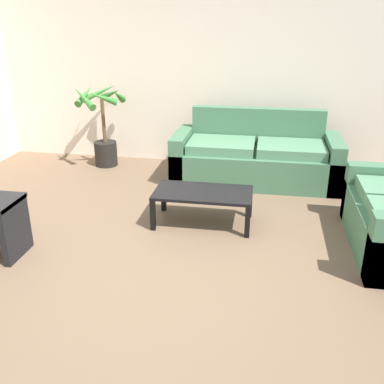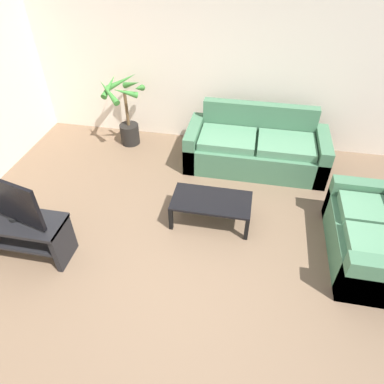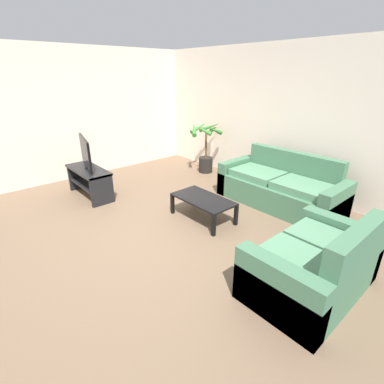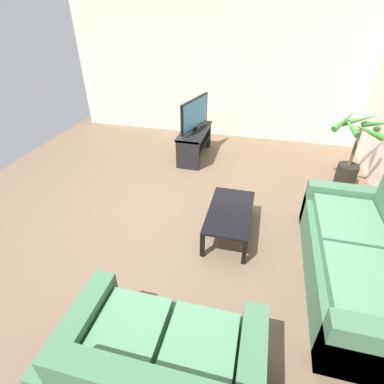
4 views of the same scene
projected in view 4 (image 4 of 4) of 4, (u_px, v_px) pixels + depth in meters
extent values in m
plane|color=brown|center=(171.00, 208.00, 4.28)|extent=(6.60, 6.60, 0.00)
cube|color=beige|center=(213.00, 70.00, 5.99)|extent=(0.06, 6.00, 2.70)
cube|color=#3F6B4C|center=(354.00, 269.00, 3.04)|extent=(2.12, 0.90, 0.42)
cube|color=#3F6B4C|center=(341.00, 207.00, 3.78)|extent=(0.18, 0.90, 0.62)
cube|color=#3F6B4C|center=(384.00, 355.00, 2.20)|extent=(0.18, 0.90, 0.62)
cube|color=#4F7F5D|center=(348.00, 221.00, 3.26)|extent=(0.84, 0.66, 0.12)
cube|color=#4F7F5D|center=(367.00, 283.00, 2.55)|extent=(0.84, 0.66, 0.12)
cube|color=#3F6B4C|center=(162.00, 370.00, 2.21)|extent=(0.90, 1.44, 0.42)
cube|color=#3F6B4C|center=(84.00, 342.00, 2.28)|extent=(0.90, 0.18, 0.62)
cube|color=#4F7F5D|center=(127.00, 334.00, 2.16)|extent=(0.66, 0.50, 0.12)
cube|color=#4F7F5D|center=(199.00, 353.00, 2.05)|extent=(0.66, 0.50, 0.12)
cube|color=black|center=(195.00, 131.00, 5.43)|extent=(1.10, 0.45, 0.04)
cube|color=black|center=(195.00, 145.00, 5.59)|extent=(1.02, 0.39, 0.03)
cube|color=black|center=(201.00, 133.00, 5.99)|extent=(0.06, 0.41, 0.54)
cube|color=black|center=(188.00, 155.00, 5.15)|extent=(0.06, 0.41, 0.54)
cube|color=black|center=(195.00, 113.00, 5.26)|extent=(0.94, 0.27, 0.54)
cube|color=teal|center=(196.00, 114.00, 5.25)|extent=(0.88, 0.23, 0.49)
cylinder|color=black|center=(195.00, 129.00, 5.41)|extent=(0.10, 0.10, 0.04)
cube|color=black|center=(230.00, 211.00, 3.64)|extent=(1.01, 0.53, 0.03)
cube|color=black|center=(217.00, 200.00, 4.18)|extent=(0.05, 0.05, 0.33)
cube|color=black|center=(202.00, 245.00, 3.40)|extent=(0.05, 0.05, 0.33)
cube|color=black|center=(251.00, 204.00, 4.08)|extent=(0.05, 0.05, 0.33)
cube|color=black|center=(244.00, 252.00, 3.30)|extent=(0.05, 0.05, 0.33)
cylinder|color=black|center=(346.00, 175.00, 4.76)|extent=(0.32, 0.32, 0.35)
cylinder|color=brown|center=(355.00, 147.00, 4.49)|extent=(0.05, 0.05, 0.61)
cone|color=#36792F|center=(368.00, 131.00, 4.10)|extent=(0.15, 0.49, 0.27)
cone|color=#36792F|center=(376.00, 128.00, 4.20)|extent=(0.38, 0.25, 0.22)
cone|color=#36792F|center=(377.00, 124.00, 4.35)|extent=(0.51, 0.33, 0.28)
cone|color=#36792F|center=(360.00, 120.00, 4.50)|extent=(0.14, 0.51, 0.27)
cone|color=#36792F|center=(345.00, 120.00, 4.49)|extent=(0.47, 0.43, 0.29)
cone|color=#36792F|center=(351.00, 126.00, 4.27)|extent=(0.39, 0.27, 0.23)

